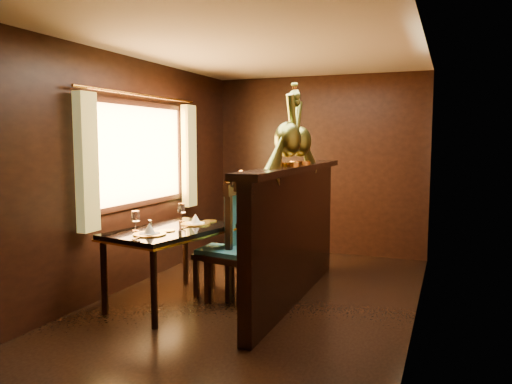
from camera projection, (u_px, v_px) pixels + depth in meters
ground at (253, 305)px, 4.88m from camera, size 5.00×5.00×0.00m
room_shell at (246, 143)px, 4.77m from camera, size 3.04×5.04×2.52m
partition at (294, 230)px, 4.97m from camera, size 0.26×2.70×1.36m
dining_table at (171, 236)px, 4.85m from camera, size 1.01×1.40×0.95m
chair_left at (245, 234)px, 4.87m from camera, size 0.56×0.58×1.33m
chair_right at (230, 234)px, 5.12m from camera, size 0.45×0.50×1.25m
peacock_left at (288, 124)px, 4.64m from camera, size 0.25×0.67×0.80m
peacock_right at (300, 128)px, 5.01m from camera, size 0.23×0.62×0.73m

